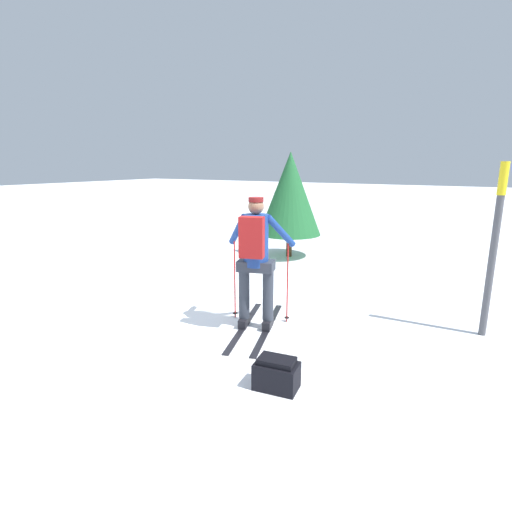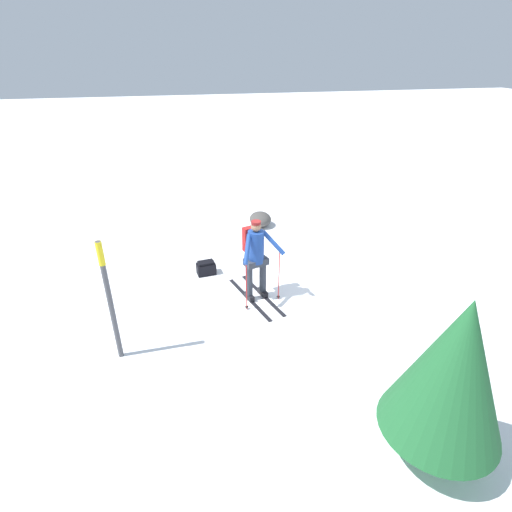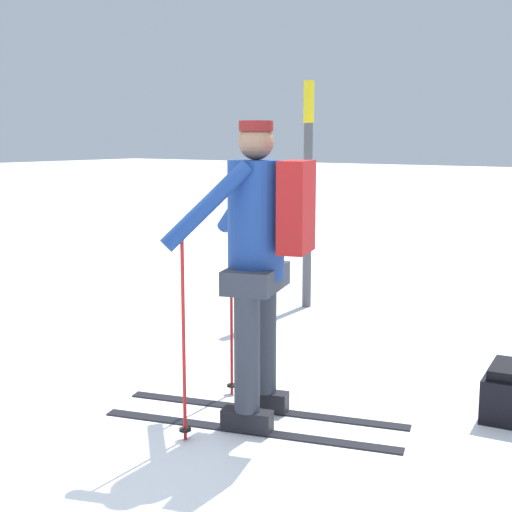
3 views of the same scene
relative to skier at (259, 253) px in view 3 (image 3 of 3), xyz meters
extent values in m
plane|color=white|center=(-0.15, -0.63, -1.04)|extent=(80.00, 80.00, 0.00)
cube|color=black|center=(0.03, -0.17, -1.04)|extent=(1.78, 0.62, 0.01)
cube|color=black|center=(0.03, -0.17, -0.97)|extent=(0.32, 0.19, 0.12)
cylinder|color=#2D333D|center=(0.03, -0.17, -0.53)|extent=(0.15, 0.15, 0.76)
cube|color=black|center=(-0.07, 0.16, -1.04)|extent=(1.78, 0.62, 0.01)
cube|color=black|center=(-0.07, 0.16, -0.97)|extent=(0.32, 0.19, 0.12)
cylinder|color=#2D333D|center=(-0.07, 0.16, -0.53)|extent=(0.15, 0.15, 0.76)
cube|color=#2D333D|center=(-0.02, -0.01, -0.15)|extent=(0.41, 0.55, 0.14)
cylinder|color=navy|center=(-0.02, -0.01, 0.20)|extent=(0.33, 0.33, 0.69)
sphere|color=#8C664C|center=(-0.02, -0.01, 0.65)|extent=(0.21, 0.21, 0.21)
cylinder|color=maroon|center=(-0.02, -0.01, 0.74)|extent=(0.20, 0.20, 0.06)
cube|color=maroon|center=(0.21, 0.07, 0.28)|extent=(0.24, 0.34, 0.53)
cylinder|color=red|center=(-0.19, -0.47, -0.44)|extent=(0.02, 0.02, 1.21)
cylinder|color=black|center=(-0.19, -0.47, -0.98)|extent=(0.07, 0.07, 0.01)
cylinder|color=navy|center=(-0.11, -0.35, 0.30)|extent=(0.38, 0.48, 0.49)
cylinder|color=red|center=(-0.42, 0.28, -0.44)|extent=(0.02, 0.02, 1.21)
cylinder|color=black|center=(-0.42, 0.28, -0.98)|extent=(0.07, 0.07, 0.01)
cylinder|color=navy|center=(-0.29, 0.23, 0.30)|extent=(0.53, 0.27, 0.49)
cube|color=black|center=(1.22, 0.95, -0.91)|extent=(0.34, 0.47, 0.27)
cube|color=black|center=(1.22, 0.95, -0.74)|extent=(0.27, 0.39, 0.06)
cylinder|color=#4C4C51|center=(-1.33, 2.74, 0.09)|extent=(0.09, 0.09, 2.26)
cylinder|color=yellow|center=(-1.33, 2.74, 1.02)|extent=(0.10, 0.10, 0.41)
camera|label=1|loc=(4.49, 2.61, 1.20)|focal=28.00mm
camera|label=2|loc=(-7.16, 1.53, 3.88)|focal=28.00mm
camera|label=3|loc=(2.37, -3.38, 0.67)|focal=50.00mm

